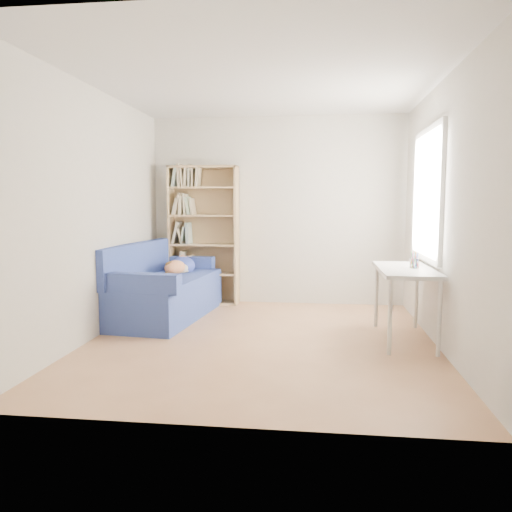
# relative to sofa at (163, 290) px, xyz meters

# --- Properties ---
(ground) EXTENTS (4.00, 4.00, 0.00)m
(ground) POSITION_rel_sofa_xyz_m (1.33, -0.92, -0.35)
(ground) COLOR #A7724B
(ground) RESTS_ON ground
(room_shell) EXTENTS (3.54, 4.04, 2.62)m
(room_shell) POSITION_rel_sofa_xyz_m (1.43, -0.88, 1.29)
(room_shell) COLOR silver
(room_shell) RESTS_ON ground
(sofa) EXTENTS (1.07, 1.95, 0.92)m
(sofa) POSITION_rel_sofa_xyz_m (0.00, 0.00, 0.00)
(sofa) COLOR navy
(sofa) RESTS_ON ground
(bookshelf) EXTENTS (0.96, 0.30, 1.92)m
(bookshelf) POSITION_rel_sofa_xyz_m (0.32, 0.92, 0.54)
(bookshelf) COLOR tan
(bookshelf) RESTS_ON ground
(desk) EXTENTS (0.54, 1.18, 0.75)m
(desk) POSITION_rel_sofa_xyz_m (2.79, -0.70, 0.33)
(desk) COLOR silver
(desk) RESTS_ON ground
(pen_cup) EXTENTS (0.09, 0.09, 0.17)m
(pen_cup) POSITION_rel_sofa_xyz_m (2.88, -0.70, 0.47)
(pen_cup) COLOR white
(pen_cup) RESTS_ON desk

